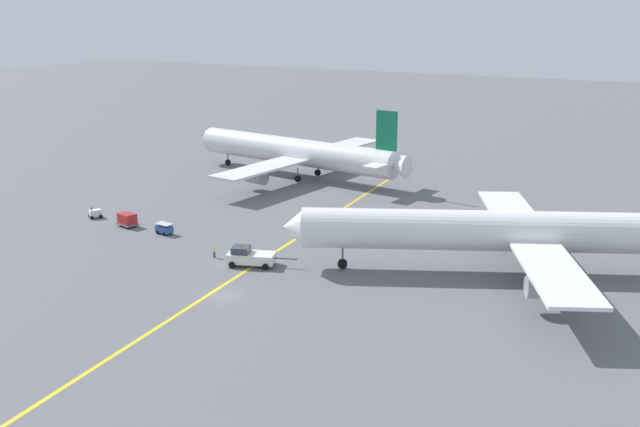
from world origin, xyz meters
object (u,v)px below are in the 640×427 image
(pushback_tug, at_px, (250,256))
(gse_baggage_cart_trailing, at_px, (164,229))
(ground_crew_marshaller_foreground, at_px, (214,252))
(gse_container_dolly_flat, at_px, (127,219))
(gse_gpu_cart_small, at_px, (95,213))
(airliner_being_pushed, at_px, (513,232))
(airliner_at_gate_left, at_px, (297,152))

(pushback_tug, xyz_separation_m, gse_baggage_cart_trailing, (-19.44, 5.58, -0.39))
(pushback_tug, distance_m, ground_crew_marshaller_foreground, 6.16)
(pushback_tug, bearing_deg, gse_baggage_cart_trailing, 163.99)
(gse_container_dolly_flat, relative_size, ground_crew_marshaller_foreground, 2.19)
(gse_gpu_cart_small, xyz_separation_m, ground_crew_marshaller_foreground, (29.26, -6.93, 0.07))
(gse_baggage_cart_trailing, xyz_separation_m, gse_gpu_cart_small, (-15.96, 1.61, -0.07))
(pushback_tug, height_order, gse_container_dolly_flat, pushback_tug)
(ground_crew_marshaller_foreground, bearing_deg, pushback_tug, -2.40)
(pushback_tug, bearing_deg, ground_crew_marshaller_foreground, 177.60)
(airliner_being_pushed, height_order, gse_gpu_cart_small, airliner_being_pushed)
(pushback_tug, height_order, ground_crew_marshaller_foreground, pushback_tug)
(ground_crew_marshaller_foreground, bearing_deg, airliner_at_gate_left, 106.45)
(airliner_being_pushed, distance_m, gse_gpu_cart_small, 67.94)
(pushback_tug, bearing_deg, airliner_at_gate_left, 112.72)
(pushback_tug, xyz_separation_m, gse_gpu_cart_small, (-35.40, 7.19, -0.46))
(pushback_tug, bearing_deg, gse_gpu_cart_small, 168.52)
(airliner_at_gate_left, xyz_separation_m, gse_baggage_cart_trailing, (1.13, -43.55, -4.32))
(airliner_at_gate_left, xyz_separation_m, gse_gpu_cart_small, (-14.83, -41.93, -4.38))
(airliner_being_pushed, bearing_deg, pushback_tug, -156.46)
(ground_crew_marshaller_foreground, bearing_deg, gse_baggage_cart_trailing, 158.20)
(airliner_at_gate_left, distance_m, gse_baggage_cart_trailing, 43.77)
(pushback_tug, xyz_separation_m, ground_crew_marshaller_foreground, (-6.14, 0.26, -0.39))
(gse_gpu_cart_small, distance_m, gse_container_dolly_flat, 8.22)
(airliner_at_gate_left, bearing_deg, ground_crew_marshaller_foreground, -73.55)
(airliner_at_gate_left, height_order, pushback_tug, airliner_at_gate_left)
(airliner_at_gate_left, distance_m, gse_gpu_cart_small, 44.69)
(gse_gpu_cart_small, bearing_deg, gse_baggage_cart_trailing, -5.78)
(gse_baggage_cart_trailing, height_order, gse_gpu_cart_small, gse_gpu_cart_small)
(gse_baggage_cart_trailing, bearing_deg, gse_gpu_cart_small, 174.22)
(gse_container_dolly_flat, bearing_deg, airliner_being_pushed, 7.65)
(gse_container_dolly_flat, bearing_deg, airliner_at_gate_left, 81.16)
(gse_baggage_cart_trailing, bearing_deg, gse_container_dolly_flat, 177.01)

